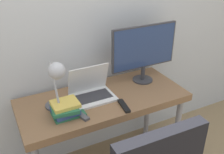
{
  "coord_description": "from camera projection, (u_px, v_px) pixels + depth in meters",
  "views": [
    {
      "loc": [
        -0.76,
        -1.34,
        1.88
      ],
      "look_at": [
        0.06,
        0.26,
        0.95
      ],
      "focal_mm": 42.0,
      "sensor_mm": 36.0,
      "label": 1
    }
  ],
  "objects": [
    {
      "name": "wall_back",
      "position": [
        84.0,
        22.0,
        2.15
      ],
      "size": [
        8.0,
        0.05,
        2.6
      ],
      "color": "silver",
      "rests_on": "ground_plane"
    },
    {
      "name": "desk",
      "position": [
        103.0,
        105.0,
        2.14
      ],
      "size": [
        1.35,
        0.59,
        0.77
      ],
      "color": "brown",
      "rests_on": "ground_plane"
    },
    {
      "name": "laptop",
      "position": [
        92.0,
        91.0,
        2.09
      ],
      "size": [
        0.33,
        0.25,
        0.26
      ],
      "color": "silver",
      "rests_on": "desk"
    },
    {
      "name": "monitor",
      "position": [
        144.0,
        49.0,
        2.23
      ],
      "size": [
        0.61,
        0.18,
        0.51
      ],
      "color": "#333338",
      "rests_on": "desk"
    },
    {
      "name": "desk_lamp",
      "position": [
        56.0,
        79.0,
        1.75
      ],
      "size": [
        0.15,
        0.3,
        0.43
      ],
      "color": "#4C4C51",
      "rests_on": "desk"
    },
    {
      "name": "book_stack",
      "position": [
        66.0,
        109.0,
        1.87
      ],
      "size": [
        0.24,
        0.21,
        0.1
      ],
      "color": "#286B47",
      "rests_on": "desk"
    },
    {
      "name": "tv_remote",
      "position": [
        124.0,
        106.0,
        1.98
      ],
      "size": [
        0.06,
        0.18,
        0.02
      ],
      "color": "black",
      "rests_on": "desk"
    },
    {
      "name": "media_remote",
      "position": [
        80.0,
        115.0,
        1.87
      ],
      "size": [
        0.09,
        0.16,
        0.02
      ],
      "color": "#4C4C51",
      "rests_on": "desk"
    }
  ]
}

